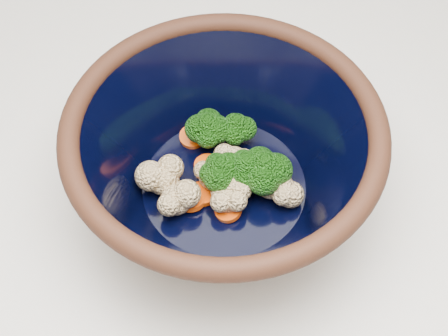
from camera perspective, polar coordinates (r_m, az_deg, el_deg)
mixing_bowl at (r=0.61m, az=-0.00°, el=0.69°), size 0.39×0.39×0.13m
vegetable_pile at (r=0.63m, az=0.56°, el=-0.06°), size 0.16×0.12×0.06m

